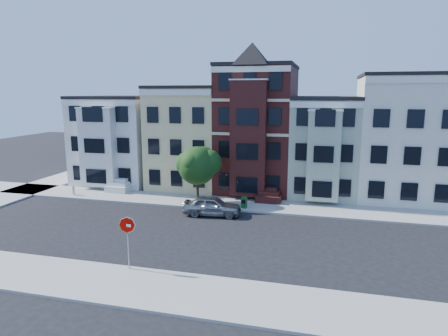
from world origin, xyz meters
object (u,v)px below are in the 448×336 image
(newspaper_box, at_px, (244,203))
(fire_hydrant, at_px, (73,191))
(parked_car, at_px, (212,206))
(street_tree, at_px, (197,168))
(stop_sign, at_px, (128,240))

(newspaper_box, bearing_deg, fire_hydrant, -168.26)
(fire_hydrant, bearing_deg, parked_car, -9.60)
(street_tree, bearing_deg, newspaper_box, -8.03)
(parked_car, xyz_separation_m, stop_sign, (-1.61, -10.86, 1.04))
(street_tree, xyz_separation_m, fire_hydrant, (-12.22, -0.33, -2.71))
(fire_hydrant, bearing_deg, newspaper_box, -0.94)
(street_tree, distance_m, stop_sign, 13.69)
(newspaper_box, distance_m, stop_sign, 13.60)
(fire_hydrant, bearing_deg, stop_sign, -46.23)
(street_tree, distance_m, parked_car, 4.24)
(street_tree, bearing_deg, parked_car, -52.54)
(street_tree, xyz_separation_m, parked_car, (2.11, -2.76, -2.44))
(fire_hydrant, bearing_deg, street_tree, 1.56)
(street_tree, distance_m, newspaper_box, 5.03)
(newspaper_box, distance_m, fire_hydrant, 16.49)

